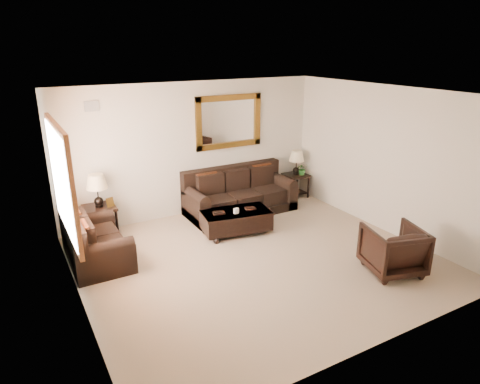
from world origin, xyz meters
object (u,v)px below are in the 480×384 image
sofa (239,196)px  coffee_table (236,219)px  loveseat (93,244)px  end_table_left (98,197)px  armchair (393,247)px  end_table_right (296,167)px

sofa → coffee_table: 1.09m
loveseat → coffee_table: size_ratio=1.10×
sofa → loveseat: 3.24m
end_table_left → coffee_table: (2.24, -1.06, -0.51)m
loveseat → armchair: loveseat is taller
sofa → armchair: (0.83, -3.40, 0.07)m
loveseat → end_table_right: 4.85m
end_table_left → end_table_right: 4.42m
sofa → end_table_left: (-2.82, 0.14, 0.44)m
end_table_right → armchair: bearing=-102.2°
sofa → loveseat: (-3.14, -0.77, -0.03)m
loveseat → end_table_left: 1.07m
loveseat → end_table_left: bearing=-19.6°
end_table_left → coffee_table: bearing=-25.3°
end_table_left → coffee_table: size_ratio=0.88×
sofa → coffee_table: (-0.58, -0.92, -0.07)m
coffee_table → armchair: size_ratio=1.66×
sofa → loveseat: sofa is taller
sofa → end_table_right: bearing=5.8°
sofa → end_table_left: bearing=177.2°
sofa → end_table_left: size_ratio=1.90×
end_table_right → armchair: (-0.77, -3.56, -0.30)m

